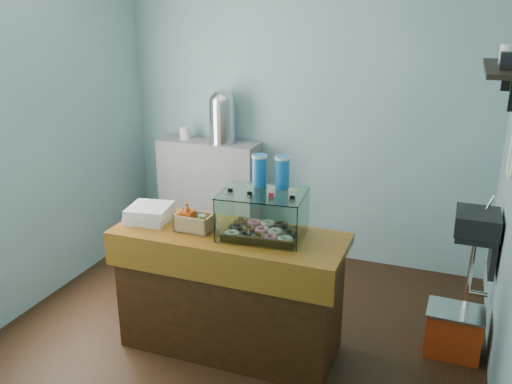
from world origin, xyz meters
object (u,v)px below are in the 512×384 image
at_px(coffee_urn, 222,115).
at_px(red_cooler, 454,331).
at_px(counter, 230,291).
at_px(display_case, 264,210).

xyz_separation_m(coffee_urn, red_cooler, (2.25, -1.07, -1.20)).
relative_size(counter, display_case, 2.73).
relative_size(coffee_urn, red_cooler, 1.30).
distance_m(coffee_urn, red_cooler, 2.76).
bearing_deg(counter, red_cooler, 18.22).
height_order(counter, coffee_urn, coffee_urn).
height_order(display_case, coffee_urn, coffee_urn).
height_order(coffee_urn, red_cooler, coffee_urn).
bearing_deg(coffee_urn, display_case, -57.06).
relative_size(display_case, red_cooler, 1.48).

